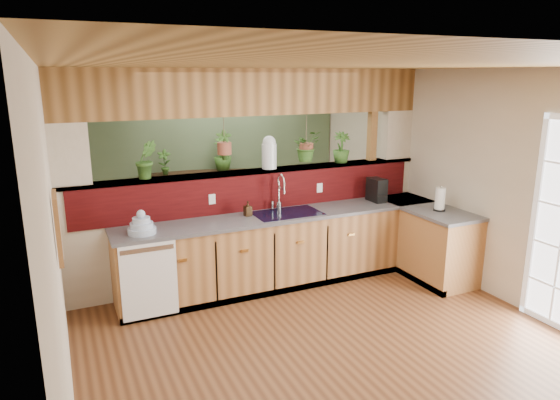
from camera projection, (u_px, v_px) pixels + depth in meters
name	position (u px, v px, depth m)	size (l,w,h in m)	color
ground	(305.00, 320.00, 5.29)	(4.60, 7.00, 0.01)	#59331B
ceiling	(308.00, 67.00, 4.65)	(4.60, 7.00, 0.01)	brown
wall_back	(206.00, 153.00, 8.06)	(4.60, 0.02, 2.60)	beige
wall_left	(55.00, 231.00, 4.04)	(0.02, 7.00, 2.60)	beige
wall_right	(479.00, 181.00, 5.90)	(0.02, 7.00, 2.60)	beige
pass_through_partition	(258.00, 185.00, 6.20)	(4.60, 0.21, 2.60)	beige
pass_through_ledge	(256.00, 171.00, 6.14)	(4.60, 0.21, 0.04)	brown
header_beam	(255.00, 92.00, 5.91)	(4.60, 0.15, 0.55)	brown
sage_backwall	(206.00, 153.00, 8.04)	(4.55, 0.02, 2.55)	#516A48
countertop	(333.00, 244.00, 6.28)	(4.14, 1.52, 0.90)	#915F32
dishwasher	(149.00, 281.00, 5.16)	(0.58, 0.03, 0.82)	white
navy_sink	(287.00, 219.00, 6.05)	(0.82, 0.50, 0.18)	black
framed_print	(58.00, 227.00, 3.29)	(0.04, 0.35, 0.45)	#915F32
faucet	(280.00, 191.00, 6.10)	(0.20, 0.20, 0.46)	#B7B7B2
dish_stack	(142.00, 226.00, 5.24)	(0.30, 0.30, 0.26)	#A9BDDB
soap_dispenser	(248.00, 209.00, 5.89)	(0.08, 0.08, 0.18)	#352413
coffee_maker	(377.00, 191.00, 6.56)	(0.16, 0.28, 0.31)	black
paper_towel	(440.00, 199.00, 6.11)	(0.14, 0.14, 0.31)	black
glass_jar	(269.00, 152.00, 6.16)	(0.18, 0.18, 0.41)	silver
ledge_plant_left	(146.00, 160.00, 5.55)	(0.24, 0.19, 0.44)	#2D571E
ledge_plant_right	(341.00, 147.00, 6.58)	(0.23, 0.23, 0.41)	#2D571E
hanging_plant_a	(224.00, 136.00, 5.87)	(0.21, 0.17, 0.47)	brown
hanging_plant_b	(306.00, 133.00, 6.32)	(0.40, 0.37, 0.53)	brown
shelving_console	(196.00, 206.00, 7.92)	(1.64, 0.44, 1.09)	black
shelf_plant_a	(164.00, 162.00, 7.56)	(0.20, 0.14, 0.39)	#2D571E
shelf_plant_b	(222.00, 154.00, 7.91)	(0.29, 0.29, 0.51)	#2D571E
floor_plant	(300.00, 212.00, 8.12)	(0.65, 0.56, 0.72)	#2D571E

